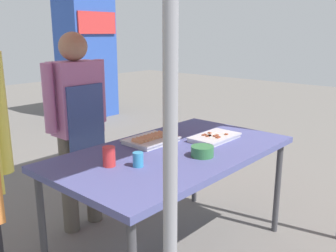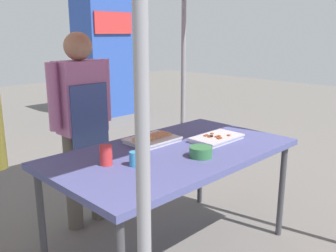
# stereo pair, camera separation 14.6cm
# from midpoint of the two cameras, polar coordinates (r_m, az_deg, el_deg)

# --- Properties ---
(stall_table) EXTENTS (1.60, 0.90, 0.75)m
(stall_table) POSITION_cam_midpoint_polar(r_m,az_deg,el_deg) (2.40, -0.85, -4.91)
(stall_table) COLOR #4C518C
(stall_table) RESTS_ON ground
(tray_grilled_sausages) EXTENTS (0.34, 0.26, 0.05)m
(tray_grilled_sausages) POSITION_cam_midpoint_polar(r_m,az_deg,el_deg) (2.53, -4.27, -2.13)
(tray_grilled_sausages) COLOR silver
(tray_grilled_sausages) RESTS_ON stall_table
(tray_meat_skewers) EXTENTS (0.37, 0.22, 0.04)m
(tray_meat_skewers) POSITION_cam_midpoint_polar(r_m,az_deg,el_deg) (2.61, 5.60, -1.76)
(tray_meat_skewers) COLOR silver
(tray_meat_skewers) RESTS_ON stall_table
(condiment_bowl) EXTENTS (0.14, 0.14, 0.06)m
(condiment_bowl) POSITION_cam_midpoint_polar(r_m,az_deg,el_deg) (2.25, 3.48, -3.94)
(condiment_bowl) COLOR #33723F
(condiment_bowl) RESTS_ON stall_table
(drink_cup_near_edge) EXTENTS (0.06, 0.06, 0.08)m
(drink_cup_near_edge) POSITION_cam_midpoint_polar(r_m,az_deg,el_deg) (2.09, -6.64, -5.18)
(drink_cup_near_edge) COLOR #338CBF
(drink_cup_near_edge) RESTS_ON stall_table
(drink_cup_by_wok) EXTENTS (0.07, 0.07, 0.11)m
(drink_cup_by_wok) POSITION_cam_midpoint_polar(r_m,az_deg,el_deg) (2.12, -11.05, -4.66)
(drink_cup_by_wok) COLOR red
(drink_cup_by_wok) RESTS_ON stall_table
(vendor_woman) EXTENTS (0.52, 0.22, 1.49)m
(vendor_woman) POSITION_cam_midpoint_polar(r_m,az_deg,el_deg) (2.82, -15.21, 1.24)
(vendor_woman) COLOR #595147
(vendor_woman) RESTS_ON ground
(neighbor_stall_left) EXTENTS (0.85, 0.71, 2.04)m
(neighbor_stall_left) POSITION_cam_midpoint_polar(r_m,az_deg,el_deg) (6.81, -13.10, 10.07)
(neighbor_stall_left) COLOR #2D51B2
(neighbor_stall_left) RESTS_ON ground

